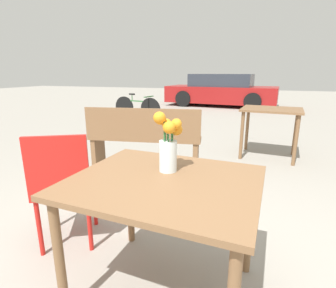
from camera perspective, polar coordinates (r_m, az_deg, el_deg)
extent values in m
cube|color=brown|center=(1.41, -0.79, -8.17)|extent=(1.03, 0.88, 0.03)
cylinder|color=brown|center=(1.56, -22.57, -22.31)|extent=(0.05, 0.05, 0.69)
cylinder|color=brown|center=(2.03, -8.25, -11.91)|extent=(0.05, 0.05, 0.69)
cylinder|color=brown|center=(1.80, 17.34, -16.29)|extent=(0.05, 0.05, 0.69)
cylinder|color=silver|center=(1.48, 0.00, -2.64)|extent=(0.10, 0.10, 0.18)
cylinder|color=silver|center=(1.50, 0.00, -3.93)|extent=(0.09, 0.09, 0.10)
cylinder|color=#337038|center=(1.46, 0.71, -1.00)|extent=(0.01, 0.01, 0.25)
sphere|color=orange|center=(1.42, 1.85, 4.40)|extent=(0.06, 0.06, 0.06)
cylinder|color=#337038|center=(1.49, 0.84, -1.59)|extent=(0.01, 0.01, 0.21)
sphere|color=orange|center=(1.47, 1.89, 3.17)|extent=(0.07, 0.07, 0.07)
cylinder|color=#337038|center=(1.49, -0.12, -0.91)|extent=(0.01, 0.01, 0.24)
sphere|color=orange|center=(1.49, -0.33, 4.49)|extent=(0.06, 0.06, 0.06)
cylinder|color=#337038|center=(1.47, -0.57, -0.50)|extent=(0.01, 0.01, 0.27)
sphere|color=orange|center=(1.45, -1.70, 5.49)|extent=(0.07, 0.07, 0.07)
cylinder|color=#337038|center=(1.45, -0.83, -0.45)|extent=(0.01, 0.01, 0.28)
sphere|color=orange|center=(1.40, -1.88, 5.73)|extent=(0.07, 0.07, 0.07)
cylinder|color=#337038|center=(1.46, 0.10, -1.44)|extent=(0.01, 0.01, 0.23)
sphere|color=orange|center=(1.39, 0.29, 3.61)|extent=(0.07, 0.07, 0.07)
cube|color=red|center=(2.13, -21.23, -8.64)|extent=(0.54, 0.54, 0.03)
cube|color=red|center=(1.88, -22.98, -4.59)|extent=(0.37, 0.22, 0.42)
cylinder|color=red|center=(2.41, -23.94, -12.03)|extent=(0.03, 0.03, 0.43)
cylinder|color=red|center=(2.35, -15.72, -12.01)|extent=(0.03, 0.03, 0.43)
cylinder|color=red|center=(2.13, -26.20, -16.15)|extent=(0.03, 0.03, 0.43)
cylinder|color=red|center=(2.05, -16.71, -16.32)|extent=(0.03, 0.03, 0.43)
cube|color=brown|center=(3.43, -4.97, 1.29)|extent=(1.49, 0.60, 0.02)
cube|color=brown|center=(3.24, -5.75, 4.22)|extent=(1.43, 0.28, 0.40)
cube|color=brown|center=(3.71, -14.91, -1.73)|extent=(0.11, 0.33, 0.43)
cube|color=brown|center=(3.40, 6.06, -2.83)|extent=(0.11, 0.33, 0.43)
cube|color=brown|center=(4.22, 21.65, 7.00)|extent=(0.91, 0.76, 0.03)
cylinder|color=brown|center=(4.05, 15.75, 1.77)|extent=(0.05, 0.05, 0.72)
cylinder|color=brown|center=(4.01, 26.08, 0.65)|extent=(0.05, 0.05, 0.72)
cylinder|color=brown|center=(4.59, 16.86, 3.24)|extent=(0.05, 0.05, 0.72)
cylinder|color=brown|center=(4.56, 25.97, 2.26)|extent=(0.05, 0.05, 0.72)
cylinder|color=black|center=(7.72, -9.47, 7.91)|extent=(0.61, 0.13, 0.61)
cylinder|color=black|center=(7.21, -3.85, 7.58)|extent=(0.61, 0.13, 0.61)
cube|color=#2D6633|center=(7.43, -6.80, 9.27)|extent=(0.79, 0.16, 0.03)
cylinder|color=#2D6633|center=(7.52, -7.83, 10.00)|extent=(0.02, 0.02, 0.18)
cube|color=black|center=(7.51, -7.86, 10.70)|extent=(0.17, 0.09, 0.04)
cube|color=#2D6633|center=(7.20, -4.20, 10.24)|extent=(0.11, 0.44, 0.02)
cube|color=maroon|center=(10.60, 11.46, 10.55)|extent=(4.25, 1.94, 0.62)
cube|color=#2D333D|center=(10.57, 11.61, 13.46)|extent=(2.38, 1.66, 0.46)
cylinder|color=black|center=(10.23, 3.35, 9.83)|extent=(0.61, 0.23, 0.60)
cylinder|color=black|center=(11.68, 6.00, 10.45)|extent=(0.61, 0.23, 0.60)
cylinder|color=black|center=(9.66, 17.93, 8.81)|extent=(0.61, 0.23, 0.60)
cylinder|color=black|center=(11.18, 18.78, 9.52)|extent=(0.61, 0.23, 0.60)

